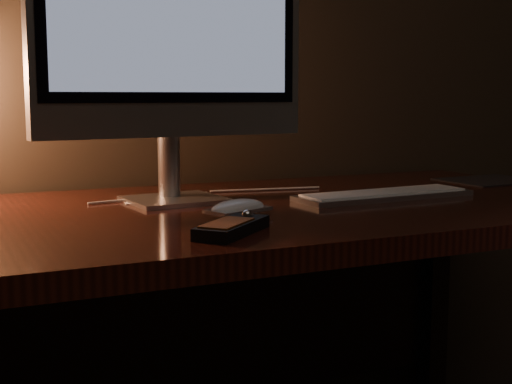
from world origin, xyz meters
name	(u,v)px	position (x,y,z in m)	size (l,w,h in m)	color
desk	(225,264)	(0.00, 1.93, 0.62)	(1.60, 0.75, 0.75)	#34110B
monitor	(173,23)	(-0.09, 1.96, 1.10)	(0.57, 0.18, 0.59)	silver
keyboard	(384,195)	(0.32, 1.83, 0.76)	(0.39, 0.11, 0.01)	silver
mousepad	(490,180)	(0.74, 1.97, 0.75)	(0.23, 0.18, 0.00)	black
mouse	(238,211)	(-0.05, 1.74, 0.76)	(0.12, 0.06, 0.02)	white
media_remote	(232,227)	(-0.12, 1.60, 0.76)	(0.16, 0.15, 0.03)	black
papers	(150,200)	(-0.13, 1.99, 0.75)	(0.11, 0.07, 0.01)	white
cable	(212,194)	(0.01, 2.02, 0.75)	(0.00, 0.00, 0.53)	white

